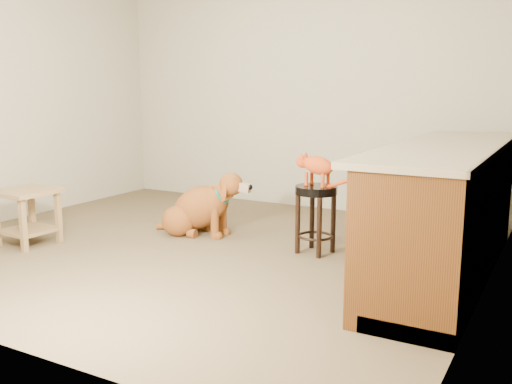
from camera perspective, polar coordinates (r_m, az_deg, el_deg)
The scene contains 8 objects.
floor at distance 4.83m, azimuth -5.92°, elevation -5.59°, with size 4.50×4.00×0.01m, color brown.
room_shell at distance 4.65m, azimuth -6.32°, elevation 14.66°, with size 4.54×4.04×2.62m.
cabinet_run at distance 4.25m, azimuth 18.53°, elevation -2.20°, with size 0.70×2.56×0.94m.
padded_stool at distance 4.60m, azimuth 6.00°, elevation -1.36°, with size 0.34×0.34×0.55m.
wood_stool at distance 4.87m, azimuth 18.81°, elevation -0.83°, with size 0.49×0.49×0.81m.
side_table at distance 5.22m, azimuth -21.93°, elevation -1.54°, with size 0.48×0.48×0.48m.
golden_retriever at distance 5.21m, azimuth -5.65°, elevation -1.72°, with size 0.99×0.52×0.63m.
tabby_kitten at distance 4.55m, azimuth 5.97°, elevation 2.58°, with size 0.47×0.18×0.29m.
Camera 1 is at (2.68, -3.79, 1.33)m, focal length 40.00 mm.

